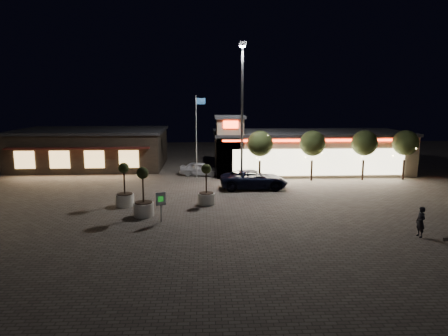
{
  "coord_description": "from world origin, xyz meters",
  "views": [
    {
      "loc": [
        -1.25,
        -26.03,
        7.81
      ],
      "look_at": [
        0.36,
        6.0,
        2.16
      ],
      "focal_mm": 32.0,
      "sensor_mm": 36.0,
      "label": 1
    }
  ],
  "objects_px": {
    "pedestrian": "(421,222)",
    "planter_left": "(125,193)",
    "planter_mid": "(144,201)",
    "pickup_truck": "(254,179)",
    "white_sedan": "(200,169)",
    "valet_sign": "(161,201)"
  },
  "relations": [
    {
      "from": "pedestrian",
      "to": "white_sedan",
      "type": "bearing_deg",
      "value": -152.89
    },
    {
      "from": "white_sedan",
      "to": "planter_left",
      "type": "relative_size",
      "value": 1.27
    },
    {
      "from": "planter_left",
      "to": "valet_sign",
      "type": "relative_size",
      "value": 1.65
    },
    {
      "from": "white_sedan",
      "to": "valet_sign",
      "type": "bearing_deg",
      "value": -178.06
    },
    {
      "from": "pedestrian",
      "to": "valet_sign",
      "type": "xyz_separation_m",
      "value": [
        -15.0,
        3.5,
        0.47
      ]
    },
    {
      "from": "valet_sign",
      "to": "planter_mid",
      "type": "bearing_deg",
      "value": 132.62
    },
    {
      "from": "planter_left",
      "to": "valet_sign",
      "type": "bearing_deg",
      "value": -52.96
    },
    {
      "from": "planter_mid",
      "to": "pedestrian",
      "type": "bearing_deg",
      "value": -16.77
    },
    {
      "from": "pickup_truck",
      "to": "valet_sign",
      "type": "relative_size",
      "value": 3.04
    },
    {
      "from": "white_sedan",
      "to": "pickup_truck",
      "type": "bearing_deg",
      "value": -132.29
    },
    {
      "from": "planter_left",
      "to": "pickup_truck",
      "type": "bearing_deg",
      "value": 26.81
    },
    {
      "from": "valet_sign",
      "to": "pedestrian",
      "type": "bearing_deg",
      "value": -13.12
    },
    {
      "from": "pedestrian",
      "to": "planter_mid",
      "type": "height_order",
      "value": "planter_mid"
    },
    {
      "from": "pickup_truck",
      "to": "white_sedan",
      "type": "bearing_deg",
      "value": 36.59
    },
    {
      "from": "planter_mid",
      "to": "planter_left",
      "type": "bearing_deg",
      "value": 123.65
    },
    {
      "from": "pickup_truck",
      "to": "planter_left",
      "type": "height_order",
      "value": "planter_left"
    },
    {
      "from": "pedestrian",
      "to": "planter_left",
      "type": "distance_m",
      "value": 19.57
    },
    {
      "from": "pedestrian",
      "to": "planter_mid",
      "type": "distance_m",
      "value": 17.03
    },
    {
      "from": "planter_left",
      "to": "planter_mid",
      "type": "distance_m",
      "value": 3.16
    },
    {
      "from": "white_sedan",
      "to": "planter_left",
      "type": "distance_m",
      "value": 12.58
    },
    {
      "from": "planter_mid",
      "to": "pickup_truck",
      "type": "bearing_deg",
      "value": 42.76
    },
    {
      "from": "white_sedan",
      "to": "planter_left",
      "type": "height_order",
      "value": "planter_left"
    }
  ]
}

